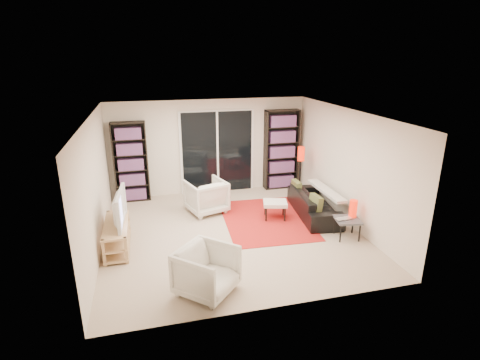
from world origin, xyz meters
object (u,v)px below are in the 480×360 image
object	(u,v)px
bookshelf_left	(131,162)
armchair_back	(206,196)
bookshelf_right	(281,150)
tv_stand	(117,235)
sofa	(314,203)
side_table	(348,221)
ottoman	(275,204)
armchair_front	(207,271)
floor_lamp	(301,159)

from	to	relation	value
bookshelf_left	armchair_back	bearing A→B (deg)	-35.72
bookshelf_right	tv_stand	size ratio (longest dim) A/B	1.58
sofa	side_table	bearing A→B (deg)	-165.65
tv_stand	ottoman	xyz separation A→B (m)	(3.28, 0.53, 0.08)
armchair_front	floor_lamp	xyz separation A→B (m)	(2.97, 3.49, 0.60)
bookshelf_right	side_table	size ratio (longest dim) A/B	3.87
armchair_back	floor_lamp	world-z (taller)	floor_lamp
floor_lamp	ottoman	bearing A→B (deg)	-132.31
tv_stand	floor_lamp	size ratio (longest dim) A/B	1.03
sofa	armchair_front	xyz separation A→B (m)	(-2.81, -2.28, 0.09)
bookshelf_right	side_table	world-z (taller)	bookshelf_right
tv_stand	sofa	distance (m)	4.23
tv_stand	side_table	distance (m)	4.41
armchair_front	ottoman	bearing A→B (deg)	3.91
armchair_front	floor_lamp	size ratio (longest dim) A/B	0.63
armchair_front	floor_lamp	bearing A→B (deg)	2.88
bookshelf_right	armchair_front	size ratio (longest dim) A/B	2.61
bookshelf_left	sofa	xyz separation A→B (m)	(3.94, -1.95, -0.70)
bookshelf_right	floor_lamp	bearing A→B (deg)	-71.94
bookshelf_left	floor_lamp	xyz separation A→B (m)	(4.09, -0.74, -0.01)
bookshelf_right	armchair_front	distance (m)	5.08
armchair_back	tv_stand	bearing A→B (deg)	17.74
sofa	floor_lamp	distance (m)	1.40
tv_stand	armchair_back	world-z (taller)	armchair_back
side_table	tv_stand	bearing A→B (deg)	171.11
bookshelf_right	floor_lamp	world-z (taller)	bookshelf_right
tv_stand	floor_lamp	xyz separation A→B (m)	(4.35, 1.71, 0.70)
armchair_back	floor_lamp	bearing A→B (deg)	173.22
floor_lamp	bookshelf_right	bearing A→B (deg)	108.06
tv_stand	floor_lamp	world-z (taller)	floor_lamp
sofa	armchair_front	bearing A→B (deg)	135.92
armchair_back	armchair_front	bearing A→B (deg)	64.29
armchair_back	armchair_front	xyz separation A→B (m)	(-0.50, -3.06, -0.01)
bookshelf_right	ottoman	bearing A→B (deg)	-113.36
ottoman	floor_lamp	world-z (taller)	floor_lamp
sofa	armchair_front	distance (m)	3.62
bookshelf_left	tv_stand	world-z (taller)	bookshelf_left
bookshelf_left	armchair_front	bearing A→B (deg)	-75.09
sofa	ottoman	world-z (taller)	sofa
armchair_front	bookshelf_right	bearing A→B (deg)	10.49
sofa	side_table	world-z (taller)	sofa
armchair_back	sofa	bearing A→B (deg)	144.71
ottoman	floor_lamp	distance (m)	1.71
bookshelf_right	ottoman	distance (m)	2.21
bookshelf_left	armchair_front	distance (m)	4.42
tv_stand	side_table	bearing A→B (deg)	-8.89
tv_stand	floor_lamp	bearing A→B (deg)	21.40
armchair_front	side_table	world-z (taller)	armchair_front
floor_lamp	tv_stand	bearing A→B (deg)	-158.60
armchair_front	sofa	bearing A→B (deg)	-7.72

